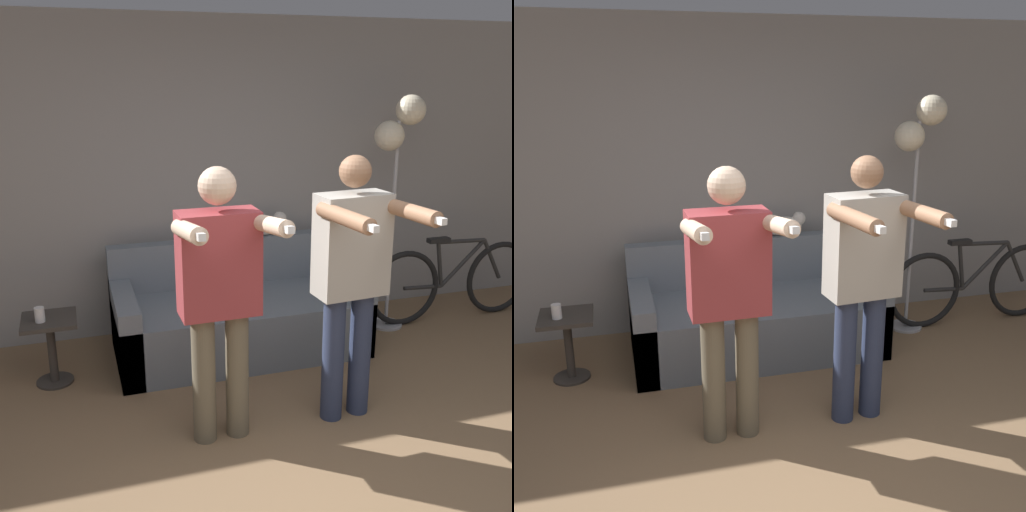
% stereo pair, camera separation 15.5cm
% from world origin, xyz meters
% --- Properties ---
extents(wall_back, '(10.00, 0.05, 2.60)m').
position_xyz_m(wall_back, '(0.00, 2.88, 1.30)').
color(wall_back, gray).
rests_on(wall_back, ground_plane).
extents(couch, '(1.94, 0.92, 0.84)m').
position_xyz_m(couch, '(0.14, 2.27, 0.28)').
color(couch, slate).
rests_on(couch, ground_plane).
extents(person_left, '(0.53, 0.67, 1.66)m').
position_xyz_m(person_left, '(-0.30, 1.09, 0.97)').
color(person_left, '#6B604C').
rests_on(person_left, ground_plane).
extents(person_right, '(0.54, 0.70, 1.69)m').
position_xyz_m(person_right, '(0.53, 1.09, 0.98)').
color(person_right, '#2D3856').
rests_on(person_right, ground_plane).
extents(cat, '(0.47, 0.12, 0.19)m').
position_xyz_m(cat, '(0.49, 2.62, 0.92)').
color(cat, silver).
rests_on(cat, couch).
extents(floor_lamp, '(0.42, 0.28, 1.98)m').
position_xyz_m(floor_lamp, '(1.52, 2.32, 1.63)').
color(floor_lamp, '#B2B2B7').
rests_on(floor_lamp, ground_plane).
extents(side_table, '(0.37, 0.37, 0.50)m').
position_xyz_m(side_table, '(-1.28, 2.12, 0.35)').
color(side_table, '#38332D').
rests_on(side_table, ground_plane).
extents(cup, '(0.07, 0.07, 0.10)m').
position_xyz_m(cup, '(-1.34, 2.08, 0.55)').
color(cup, white).
rests_on(cup, side_table).
extents(bicycle, '(1.68, 0.07, 0.78)m').
position_xyz_m(bicycle, '(2.15, 2.29, 0.36)').
color(bicycle, black).
rests_on(bicycle, ground_plane).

